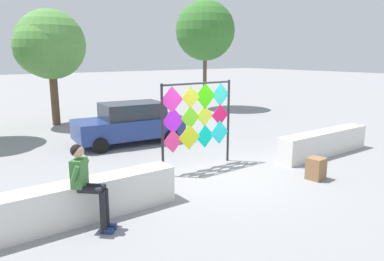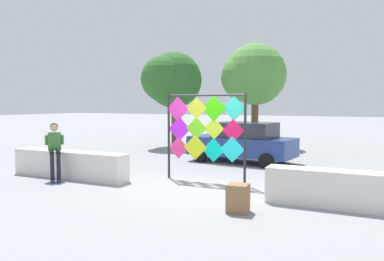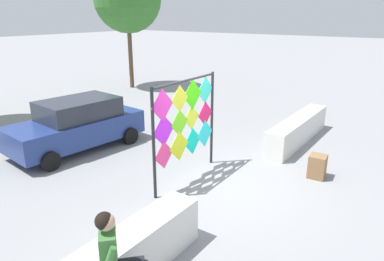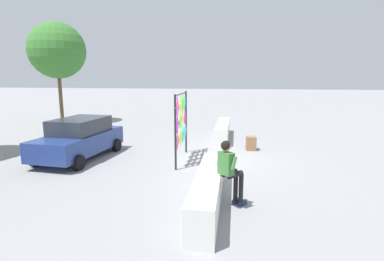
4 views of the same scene
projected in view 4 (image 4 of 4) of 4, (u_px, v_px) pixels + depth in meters
The scene contains 8 objects.
ground at pixel (207, 160), 11.22m from camera, with size 120.00×120.00×0.00m, color gray.
plaza_ledge_left at pixel (208, 190), 7.21m from camera, with size 3.95×0.57×0.79m, color silver.
plaza_ledge_right at pixel (223, 130), 14.99m from camera, with size 3.95×0.57×0.79m, color silver.
kite_display_rack at pixel (181, 120), 10.91m from camera, with size 2.43×0.10×2.48m.
seated_vendor at pixel (230, 168), 6.98m from camera, with size 0.77×0.75×1.64m.
parked_car at pixel (79, 138), 11.37m from camera, with size 4.01×2.16×1.50m.
cardboard_box_large at pixel (251, 143), 12.65m from camera, with size 0.41×0.39×0.58m, color olive.
tree_palm_like at pixel (55, 50), 18.83m from camera, with size 3.46×3.48×6.33m.
Camera 4 is at (-10.82, -0.96, 3.07)m, focal length 28.49 mm.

